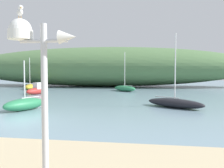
% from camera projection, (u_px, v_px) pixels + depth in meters
% --- Properties ---
extents(ground_plane, '(120.00, 120.00, 0.00)m').
position_uv_depth(ground_plane, '(9.00, 121.00, 12.11)').
color(ground_plane, '#7A99A8').
extents(distant_hill, '(51.22, 11.94, 6.72)m').
position_uv_depth(distant_hill, '(100.00, 67.00, 40.54)').
color(distant_hill, '#517547').
rests_on(distant_hill, ground).
extents(mast_structure, '(1.30, 0.45, 3.32)m').
position_uv_depth(mast_structure, '(32.00, 53.00, 4.31)').
color(mast_structure, silver).
rests_on(mast_structure, beach_sand).
extents(seagull_on_radar, '(0.24, 0.28, 0.22)m').
position_uv_depth(seagull_on_radar, '(20.00, 11.00, 4.29)').
color(seagull_on_radar, orange).
rests_on(seagull_on_radar, mast_structure).
extents(motorboat_by_sandbar, '(1.79, 3.03, 1.31)m').
position_uv_depth(motorboat_by_sandbar, '(37.00, 90.00, 26.31)').
color(motorboat_by_sandbar, '#B72D28').
rests_on(motorboat_by_sandbar, ground).
extents(sailboat_far_right, '(2.21, 3.33, 3.27)m').
position_uv_depth(sailboat_far_right, '(25.00, 104.00, 15.39)').
color(sailboat_far_right, '#287A4C').
rests_on(sailboat_far_right, ground).
extents(sailboat_off_point, '(4.27, 3.49, 5.24)m').
position_uv_depth(sailboat_off_point, '(175.00, 103.00, 16.51)').
color(sailboat_off_point, black).
rests_on(sailboat_off_point, ground).
extents(sailboat_outer_mooring, '(3.72, 3.68, 5.07)m').
position_uv_depth(sailboat_outer_mooring, '(125.00, 88.00, 30.22)').
color(sailboat_outer_mooring, '#287A4C').
rests_on(sailboat_outer_mooring, ground).
extents(sailboat_west_reach, '(2.83, 4.59, 4.53)m').
position_uv_depth(sailboat_west_reach, '(30.00, 87.00, 33.80)').
color(sailboat_west_reach, gold).
rests_on(sailboat_west_reach, ground).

